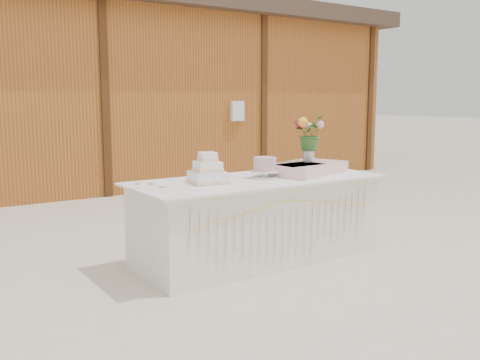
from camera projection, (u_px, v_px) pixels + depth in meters
name	position (u px, v px, depth m)	size (l,w,h in m)	color
ground	(258.00, 259.00, 5.07)	(80.00, 80.00, 0.00)	beige
barn	(66.00, 90.00, 9.74)	(12.60, 4.60, 3.30)	#9F5621
cake_table	(258.00, 219.00, 5.00)	(2.40, 1.00, 0.77)	white
wedding_cake	(208.00, 173.00, 4.68)	(0.35, 0.35, 0.27)	white
pink_cake_stand	(265.00, 166.00, 4.97)	(0.27, 0.27, 0.20)	white
satin_runner	(306.00, 168.00, 5.28)	(0.85, 0.49, 0.11)	#FFD1CD
flower_vase	(308.00, 154.00, 5.36)	(0.12, 0.12, 0.16)	silver
bouquet	(309.00, 128.00, 5.32)	(0.31, 0.27, 0.35)	#365F26
loose_flowers	(151.00, 185.00, 4.53)	(0.13, 0.32, 0.02)	#CA7B8E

